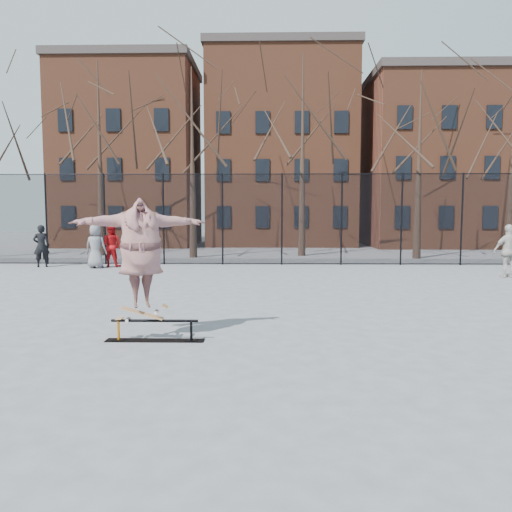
{
  "coord_description": "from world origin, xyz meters",
  "views": [
    {
      "loc": [
        0.55,
        -8.84,
        2.31
      ],
      "look_at": [
        0.32,
        1.5,
        1.4
      ],
      "focal_mm": 35.0,
      "sensor_mm": 36.0,
      "label": 1
    }
  ],
  "objects_px": {
    "bystander_black": "(41,246)",
    "bystander_white": "(509,251)",
    "skater": "(141,260)",
    "skate_rail": "(155,332)",
    "bystander_red": "(111,246)",
    "bystander_grey": "(96,246)",
    "skateboard": "(142,317)"
  },
  "relations": [
    {
      "from": "bystander_black",
      "to": "bystander_white",
      "type": "bearing_deg",
      "value": 152.22
    },
    {
      "from": "skater",
      "to": "bystander_white",
      "type": "xyz_separation_m",
      "value": [
        10.79,
        8.99,
        -0.52
      ]
    },
    {
      "from": "skate_rail",
      "to": "bystander_white",
      "type": "height_order",
      "value": "bystander_white"
    },
    {
      "from": "bystander_black",
      "to": "bystander_white",
      "type": "height_order",
      "value": "bystander_white"
    },
    {
      "from": "skater",
      "to": "bystander_red",
      "type": "relative_size",
      "value": 1.33
    },
    {
      "from": "bystander_grey",
      "to": "bystander_white",
      "type": "bearing_deg",
      "value": 176.43
    },
    {
      "from": "skateboard",
      "to": "bystander_white",
      "type": "xyz_separation_m",
      "value": [
        10.79,
        8.99,
        0.5
      ]
    },
    {
      "from": "skate_rail",
      "to": "bystander_black",
      "type": "relative_size",
      "value": 1.0
    },
    {
      "from": "bystander_red",
      "to": "skateboard",
      "type": "bearing_deg",
      "value": 119.55
    },
    {
      "from": "skate_rail",
      "to": "skateboard",
      "type": "xyz_separation_m",
      "value": [
        -0.22,
        0.0,
        0.29
      ]
    },
    {
      "from": "bystander_red",
      "to": "bystander_white",
      "type": "bearing_deg",
      "value": 178.23
    },
    {
      "from": "skate_rail",
      "to": "bystander_red",
      "type": "xyz_separation_m",
      "value": [
        -4.56,
        12.09,
        0.75
      ]
    },
    {
      "from": "bystander_red",
      "to": "skate_rail",
      "type": "bearing_deg",
      "value": 120.47
    },
    {
      "from": "bystander_black",
      "to": "skate_rail",
      "type": "bearing_deg",
      "value": 103.57
    },
    {
      "from": "bystander_black",
      "to": "bystander_white",
      "type": "xyz_separation_m",
      "value": [
        18.05,
        -2.95,
        0.05
      ]
    },
    {
      "from": "bystander_grey",
      "to": "bystander_white",
      "type": "xyz_separation_m",
      "value": [
        15.63,
        -2.61,
        0.04
      ]
    },
    {
      "from": "skate_rail",
      "to": "bystander_black",
      "type": "xyz_separation_m",
      "value": [
        -7.48,
        11.94,
        0.74
      ]
    },
    {
      "from": "bystander_black",
      "to": "bystander_red",
      "type": "bearing_deg",
      "value": 164.31
    },
    {
      "from": "skateboard",
      "to": "skater",
      "type": "relative_size",
      "value": 0.35
    },
    {
      "from": "bystander_grey",
      "to": "bystander_black",
      "type": "relative_size",
      "value": 1.01
    },
    {
      "from": "bystander_black",
      "to": "skateboard",
      "type": "bearing_deg",
      "value": 102.81
    },
    {
      "from": "skate_rail",
      "to": "skateboard",
      "type": "bearing_deg",
      "value": 180.0
    },
    {
      "from": "bystander_grey",
      "to": "bystander_white",
      "type": "height_order",
      "value": "bystander_white"
    },
    {
      "from": "skateboard",
      "to": "bystander_grey",
      "type": "height_order",
      "value": "bystander_grey"
    },
    {
      "from": "bystander_grey",
      "to": "bystander_black",
      "type": "xyz_separation_m",
      "value": [
        -2.42,
        0.34,
        -0.01
      ]
    },
    {
      "from": "bystander_grey",
      "to": "bystander_black",
      "type": "height_order",
      "value": "bystander_grey"
    },
    {
      "from": "skate_rail",
      "to": "bystander_white",
      "type": "relative_size",
      "value": 0.94
    },
    {
      "from": "bystander_black",
      "to": "bystander_white",
      "type": "relative_size",
      "value": 0.95
    },
    {
      "from": "skateboard",
      "to": "bystander_grey",
      "type": "xyz_separation_m",
      "value": [
        -4.84,
        11.6,
        0.46
      ]
    },
    {
      "from": "skate_rail",
      "to": "bystander_white",
      "type": "distance_m",
      "value": 13.9
    },
    {
      "from": "bystander_white",
      "to": "skater",
      "type": "bearing_deg",
      "value": 36.63
    },
    {
      "from": "skateboard",
      "to": "bystander_black",
      "type": "bearing_deg",
      "value": 121.29
    }
  ]
}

